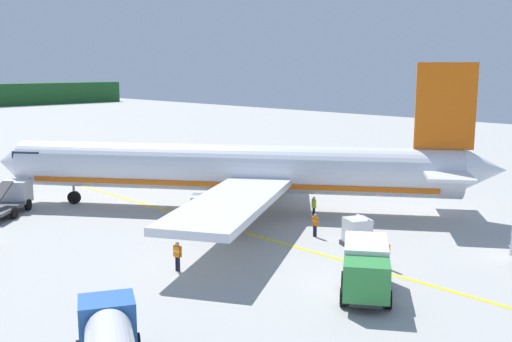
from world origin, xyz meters
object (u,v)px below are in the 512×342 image
(crew_marshaller, at_px, (177,254))
(service_truck_baggage, at_px, (10,198))
(crew_loader_right, at_px, (315,223))
(cargo_container_mid, at_px, (357,232))
(service_truck_pushback, at_px, (366,267))
(crew_supervisor, at_px, (314,206))
(crew_loader_left, at_px, (386,252))
(airliner_foreground, at_px, (237,169))

(crew_marshaller, bearing_deg, service_truck_baggage, 92.91)
(crew_marshaller, distance_m, crew_loader_right, 10.98)
(crew_loader_right, bearing_deg, cargo_container_mid, -85.60)
(service_truck_pushback, relative_size, crew_marshaller, 3.26)
(crew_loader_right, xyz_separation_m, crew_supervisor, (3.85, 3.27, 0.04))
(cargo_container_mid, distance_m, crew_loader_left, 4.31)
(airliner_foreground, distance_m, crew_loader_left, 16.83)
(crew_supervisor, bearing_deg, cargo_container_mid, -118.55)
(service_truck_baggage, xyz_separation_m, crew_marshaller, (1.05, -20.59, -0.16))
(service_truck_baggage, bearing_deg, cargo_container_mid, -64.04)
(service_truck_baggage, bearing_deg, crew_loader_left, -70.97)
(crew_marshaller, bearing_deg, crew_loader_right, -6.10)
(service_truck_baggage, relative_size, service_truck_pushback, 1.04)
(service_truck_pushback, relative_size, cargo_container_mid, 2.48)
(service_truck_pushback, bearing_deg, cargo_container_mid, 38.09)
(cargo_container_mid, bearing_deg, service_truck_baggage, 115.96)
(crew_loader_left, height_order, crew_supervisor, crew_supervisor)
(airliner_foreground, relative_size, service_truck_pushback, 6.34)
(cargo_container_mid, height_order, crew_marshaller, cargo_container_mid)
(crew_loader_left, relative_size, crew_loader_right, 1.03)
(airliner_foreground, relative_size, service_truck_baggage, 6.09)
(crew_loader_left, bearing_deg, cargo_container_mid, 57.59)
(cargo_container_mid, bearing_deg, crew_marshaller, 158.03)
(service_truck_pushback, xyz_separation_m, crew_supervisor, (10.18, 11.78, -0.48))
(crew_loader_right, bearing_deg, service_truck_baggage, 118.80)
(airliner_foreground, xyz_separation_m, service_truck_baggage, (-13.39, 12.44, -2.21))
(crew_loader_right, bearing_deg, crew_loader_left, -106.39)
(cargo_container_mid, relative_size, crew_supervisor, 1.33)
(service_truck_baggage, xyz_separation_m, cargo_container_mid, (12.22, -25.09, -0.23))
(airliner_foreground, relative_size, crew_marshaller, 20.69)
(service_truck_pushback, distance_m, cargo_container_mid, 8.39)
(airliner_foreground, bearing_deg, crew_loader_left, -102.06)
(crew_marshaller, relative_size, crew_loader_left, 1.02)
(airliner_foreground, xyz_separation_m, crew_marshaller, (-12.34, -8.15, -2.37))
(service_truck_baggage, xyz_separation_m, crew_loader_right, (11.96, -21.75, -0.21))
(crew_loader_right, bearing_deg, crew_marshaller, 173.90)
(crew_supervisor, bearing_deg, crew_marshaller, -171.89)
(service_truck_pushback, distance_m, crew_marshaller, 10.71)
(cargo_container_mid, bearing_deg, airliner_foreground, 84.71)
(airliner_foreground, bearing_deg, service_truck_pushback, -113.53)
(airliner_foreground, height_order, service_truck_baggage, airliner_foreground)
(airliner_foreground, relative_size, cargo_container_mid, 15.72)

